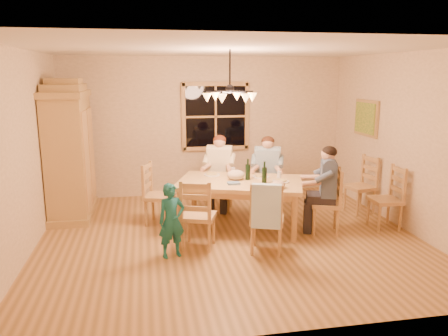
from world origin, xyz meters
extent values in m
plane|color=olive|center=(0.00, 0.00, 0.00)|extent=(5.50, 5.50, 0.00)
cube|color=white|center=(0.00, 0.00, 2.70)|extent=(5.50, 5.00, 0.02)
cube|color=tan|center=(0.00, 2.50, 1.35)|extent=(5.50, 0.02, 2.70)
cube|color=tan|center=(-2.75, 0.00, 1.35)|extent=(0.02, 5.00, 2.70)
cube|color=tan|center=(2.75, 0.00, 1.35)|extent=(0.02, 5.00, 2.70)
cube|color=black|center=(0.20, 2.48, 1.55)|extent=(1.20, 0.03, 1.20)
cube|color=tan|center=(0.20, 2.46, 1.55)|extent=(1.30, 0.06, 1.30)
cube|color=#A18045|center=(2.72, 1.20, 1.60)|extent=(0.04, 0.78, 0.64)
cube|color=#1E6B2D|center=(2.69, 1.20, 1.60)|extent=(0.02, 0.68, 0.54)
cylinder|color=black|center=(0.00, 0.00, 2.44)|extent=(0.02, 0.02, 0.53)
sphere|color=black|center=(0.00, 0.00, 2.17)|extent=(0.12, 0.12, 0.12)
cylinder|color=black|center=(0.16, 0.00, 2.13)|extent=(0.34, 0.02, 0.02)
cone|color=#FFB259|center=(0.32, 0.00, 2.05)|extent=(0.13, 0.13, 0.12)
cylinder|color=black|center=(0.08, 0.14, 2.13)|extent=(0.19, 0.31, 0.02)
cone|color=#FFB259|center=(0.16, 0.28, 2.05)|extent=(0.13, 0.13, 0.12)
cylinder|color=black|center=(-0.08, 0.14, 2.13)|extent=(0.19, 0.31, 0.02)
cone|color=#FFB259|center=(-0.16, 0.28, 2.05)|extent=(0.13, 0.13, 0.12)
cylinder|color=black|center=(-0.16, 0.00, 2.13)|extent=(0.34, 0.02, 0.02)
cone|color=#FFB259|center=(-0.32, 0.00, 2.05)|extent=(0.13, 0.13, 0.12)
cylinder|color=black|center=(-0.08, -0.14, 2.13)|extent=(0.19, 0.31, 0.02)
cone|color=#FFB259|center=(-0.16, -0.28, 2.05)|extent=(0.13, 0.13, 0.12)
cylinder|color=black|center=(0.08, -0.14, 2.13)|extent=(0.19, 0.31, 0.02)
cone|color=#FFB259|center=(0.16, -0.28, 2.05)|extent=(0.13, 0.13, 0.12)
cube|color=#A18045|center=(-2.43, 1.49, 1.00)|extent=(0.60, 1.30, 2.00)
cube|color=#A18045|center=(-2.43, 1.49, 2.05)|extent=(0.66, 1.40, 0.10)
cube|color=#A18045|center=(-2.43, 1.49, 2.15)|extent=(0.58, 1.00, 0.12)
cube|color=#A18045|center=(-2.43, 1.49, 2.25)|extent=(0.52, 0.55, 0.10)
cube|color=tan|center=(-2.12, 1.16, 1.00)|extent=(0.03, 0.55, 1.60)
cube|color=tan|center=(-2.12, 1.82, 1.00)|extent=(0.03, 0.55, 1.60)
cube|color=#A18045|center=(-2.43, 1.49, 0.06)|extent=(0.66, 1.40, 0.12)
cube|color=tan|center=(0.24, 0.37, 0.73)|extent=(2.15, 1.70, 0.06)
cube|color=tan|center=(0.24, 0.37, 0.65)|extent=(1.96, 1.51, 0.10)
cylinder|color=tan|center=(-0.71, 0.20, 0.35)|extent=(0.09, 0.09, 0.70)
cylinder|color=tan|center=(0.88, -0.35, 0.35)|extent=(0.09, 0.09, 0.70)
cylinder|color=tan|center=(-0.40, 1.10, 0.35)|extent=(0.09, 0.09, 0.70)
cylinder|color=tan|center=(1.19, 0.54, 0.35)|extent=(0.09, 0.09, 0.70)
cube|color=tan|center=(0.09, 1.37, 0.45)|extent=(0.55, 0.54, 0.06)
cube|color=tan|center=(0.09, 1.37, 0.72)|extent=(0.38, 0.17, 0.54)
cube|color=tan|center=(0.88, 1.09, 0.45)|extent=(0.55, 0.54, 0.06)
cube|color=tan|center=(0.88, 1.09, 0.72)|extent=(0.38, 0.17, 0.54)
cube|color=tan|center=(-0.50, -0.31, 0.45)|extent=(0.55, 0.54, 0.06)
cube|color=tan|center=(-0.50, -0.31, 0.72)|extent=(0.38, 0.17, 0.54)
cube|color=tan|center=(0.39, -0.62, 0.45)|extent=(0.55, 0.54, 0.06)
cube|color=tan|center=(0.39, -0.62, 0.72)|extent=(0.38, 0.17, 0.54)
cube|color=tan|center=(-0.99, 0.80, 0.45)|extent=(0.54, 0.55, 0.06)
cube|color=tan|center=(-0.99, 0.80, 0.72)|extent=(0.17, 0.38, 0.54)
cube|color=tan|center=(1.47, -0.06, 0.45)|extent=(0.54, 0.55, 0.06)
cube|color=tan|center=(1.47, -0.06, 0.72)|extent=(0.17, 0.38, 0.54)
cube|color=beige|center=(0.09, 1.37, 0.84)|extent=(0.45, 0.34, 0.52)
cube|color=#262328|center=(0.09, 1.37, 0.53)|extent=(0.50, 0.52, 0.14)
sphere|color=tan|center=(0.09, 1.37, 1.22)|extent=(0.21, 0.21, 0.21)
ellipsoid|color=#592614|center=(0.09, 1.37, 1.25)|extent=(0.22, 0.22, 0.17)
cube|color=#2D5F7C|center=(0.88, 1.09, 0.84)|extent=(0.45, 0.34, 0.52)
cube|color=#262328|center=(0.88, 1.09, 0.53)|extent=(0.50, 0.52, 0.14)
sphere|color=tan|center=(0.88, 1.09, 1.22)|extent=(0.21, 0.21, 0.21)
ellipsoid|color=#381E11|center=(0.88, 1.09, 1.25)|extent=(0.22, 0.22, 0.17)
cube|color=#465671|center=(1.47, -0.06, 0.84)|extent=(0.34, 0.45, 0.52)
cube|color=#262328|center=(1.47, -0.06, 0.53)|extent=(0.52, 0.50, 0.14)
sphere|color=tan|center=(1.47, -0.06, 1.22)|extent=(0.21, 0.21, 0.21)
ellipsoid|color=black|center=(1.47, -0.06, 1.25)|extent=(0.22, 0.22, 0.17)
cube|color=#B6DEF7|center=(0.33, -0.80, 0.70)|extent=(0.39, 0.22, 0.58)
cylinder|color=black|center=(0.37, 0.41, 0.93)|extent=(0.08, 0.08, 0.33)
cylinder|color=black|center=(0.56, 0.16, 0.93)|extent=(0.08, 0.08, 0.33)
cylinder|color=white|center=(-0.13, 0.80, 0.77)|extent=(0.26, 0.26, 0.02)
cylinder|color=white|center=(0.61, 0.52, 0.77)|extent=(0.26, 0.26, 0.02)
cylinder|color=white|center=(0.83, 0.17, 0.77)|extent=(0.26, 0.26, 0.02)
cylinder|color=silver|center=(0.20, 0.72, 0.83)|extent=(0.06, 0.06, 0.14)
cylinder|color=silver|center=(0.84, 0.28, 0.83)|extent=(0.06, 0.06, 0.14)
ellipsoid|color=tan|center=(0.69, -0.15, 0.82)|extent=(0.20, 0.20, 0.11)
cube|color=slate|center=(0.10, 0.18, 0.78)|extent=(0.22, 0.19, 0.03)
ellipsoid|color=tan|center=(0.19, 0.45, 0.84)|extent=(0.28, 0.22, 0.15)
imported|color=#196B72|center=(-0.88, -0.55, 0.50)|extent=(0.41, 0.33, 0.99)
cube|color=tan|center=(2.45, -0.05, 0.45)|extent=(0.43, 0.45, 0.06)
cube|color=tan|center=(2.45, -0.05, 0.72)|extent=(0.06, 0.38, 0.54)
cube|color=tan|center=(2.45, 0.76, 0.45)|extent=(0.49, 0.51, 0.06)
cube|color=tan|center=(2.45, 0.76, 0.72)|extent=(0.12, 0.38, 0.54)
camera|label=1|loc=(-1.18, -6.00, 2.37)|focal=35.00mm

